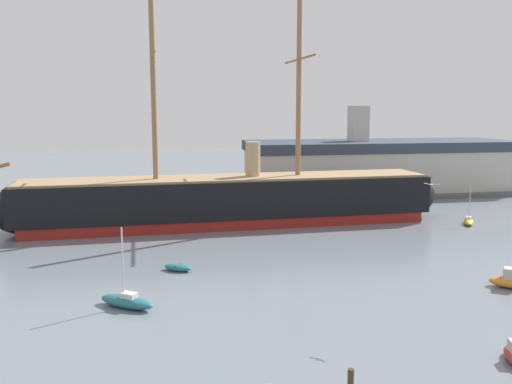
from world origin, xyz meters
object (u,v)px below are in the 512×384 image
object	(u,v)px
sailboat_mid_left	(127,301)
dockside_warehouse_right	(379,167)
dinghy_alongside_bow	(178,267)
dinghy_far_left	(28,232)
sailboat_far_right	(469,221)
tall_ship	(229,200)
dinghy_distant_centre	(275,214)
seagull_in_flight	(432,184)

from	to	relation	value
sailboat_mid_left	dockside_warehouse_right	distance (m)	69.43
dinghy_alongside_bow	sailboat_mid_left	bearing A→B (deg)	-115.50
dinghy_far_left	sailboat_far_right	bearing A→B (deg)	-4.42
sailboat_mid_left	dinghy_alongside_bow	xyz separation A→B (m)	(4.47, 9.37, -0.20)
dockside_warehouse_right	tall_ship	bearing A→B (deg)	-143.40
dinghy_alongside_bow	dinghy_distant_centre	distance (m)	30.19
sailboat_far_right	dinghy_distant_centre	world-z (taller)	sailboat_far_right
sailboat_far_right	dinghy_far_left	bearing A→B (deg)	175.58
sailboat_far_right	sailboat_mid_left	bearing A→B (deg)	-151.78
sailboat_far_right	seagull_in_flight	world-z (taller)	seagull_in_flight
sailboat_mid_left	dockside_warehouse_right	bearing A→B (deg)	50.48
sailboat_mid_left	dockside_warehouse_right	size ratio (longest dim) A/B	0.12
dinghy_far_left	sailboat_far_right	xyz separation A→B (m)	(58.73, -4.54, 0.19)
sailboat_mid_left	seagull_in_flight	world-z (taller)	seagull_in_flight
sailboat_far_right	dinghy_distant_centre	size ratio (longest dim) A/B	2.54
dockside_warehouse_right	seagull_in_flight	distance (m)	63.58
tall_ship	dinghy_distant_centre	distance (m)	9.95
dinghy_alongside_bow	sailboat_far_right	bearing A→B (deg)	20.04
dinghy_alongside_bow	dockside_warehouse_right	xyz separation A→B (m)	(39.63, 44.07, 4.56)
dinghy_alongside_bow	dinghy_far_left	size ratio (longest dim) A/B	1.45
sailboat_mid_left	dinghy_alongside_bow	distance (m)	10.39
sailboat_mid_left	sailboat_far_right	world-z (taller)	sailboat_mid_left
tall_ship	sailboat_mid_left	world-z (taller)	tall_ship
tall_ship	dinghy_distant_centre	bearing A→B (deg)	35.09
tall_ship	seagull_in_flight	distance (m)	38.17
sailboat_mid_left	dinghy_far_left	xyz separation A→B (m)	(-13.69, 28.72, -0.30)
tall_ship	dinghy_far_left	world-z (taller)	tall_ship
seagull_in_flight	sailboat_far_right	bearing A→B (deg)	53.79
tall_ship	sailboat_mid_left	size ratio (longest dim) A/B	10.19
sailboat_mid_left	dinghy_distant_centre	size ratio (longest dim) A/B	3.15
dockside_warehouse_right	seagull_in_flight	world-z (taller)	dockside_warehouse_right
sailboat_far_right	tall_ship	bearing A→B (deg)	170.17
tall_ship	dinghy_distant_centre	xyz separation A→B (m)	(7.70, 5.41, -3.23)
dinghy_alongside_bow	tall_ship	bearing A→B (deg)	69.04
sailboat_mid_left	dinghy_distant_centre	world-z (taller)	sailboat_mid_left
tall_ship	sailboat_mid_left	xyz separation A→B (m)	(-12.31, -29.84, -2.92)
sailboat_mid_left	dockside_warehouse_right	xyz separation A→B (m)	(44.10, 53.45, 4.35)
dinghy_alongside_bow	seagull_in_flight	xyz separation A→B (m)	(18.33, -15.58, 10.01)
sailboat_far_right	seagull_in_flight	distance (m)	38.93
dinghy_far_left	seagull_in_flight	world-z (taller)	seagull_in_flight
seagull_in_flight	dinghy_distant_centre	bearing A→B (deg)	93.84
sailboat_mid_left	sailboat_far_right	distance (m)	51.12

